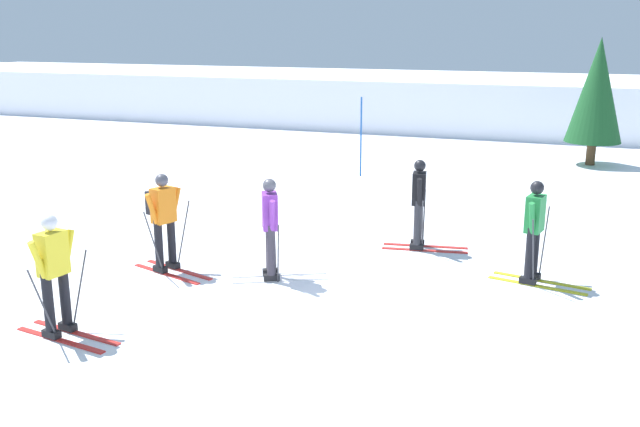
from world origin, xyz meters
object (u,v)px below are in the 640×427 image
object	(u,v)px
skier_yellow	(54,272)
conifer_far_right	(597,91)
skier_black	(419,202)
skier_green	(535,229)
trail_marker_pole	(361,137)
skier_purple	(271,226)
skier_orange	(163,217)

from	to	relation	value
skier_yellow	conifer_far_right	distance (m)	17.19
skier_yellow	conifer_far_right	world-z (taller)	conifer_far_right
conifer_far_right	skier_yellow	bearing A→B (deg)	-113.34
skier_black	skier_green	size ratio (longest dim) A/B	1.00
skier_black	skier_green	xyz separation A→B (m)	(2.17, -1.19, 0.00)
skier_green	trail_marker_pole	size ratio (longest dim) A/B	0.77
skier_green	skier_purple	distance (m)	4.30
skier_green	skier_yellow	bearing A→B (deg)	-143.34
skier_yellow	skier_black	size ratio (longest dim) A/B	1.00
skier_yellow	skier_black	world-z (taller)	same
skier_black	skier_green	distance (m)	2.48
conifer_far_right	skier_green	bearing A→B (deg)	-94.52
skier_yellow	skier_purple	world-z (taller)	same
skier_black	trail_marker_pole	world-z (taller)	trail_marker_pole
skier_green	conifer_far_right	distance (m)	11.46
skier_orange	trail_marker_pole	size ratio (longest dim) A/B	0.77
skier_orange	skier_green	bearing A→B (deg)	14.67
skier_green	skier_purple	size ratio (longest dim) A/B	1.00
skier_purple	skier_black	bearing A→B (deg)	52.43
skier_orange	conifer_far_right	world-z (taller)	conifer_far_right
skier_black	skier_purple	distance (m)	3.16
skier_yellow	conifer_far_right	size ratio (longest dim) A/B	0.45
skier_green	conifer_far_right	xyz separation A→B (m)	(0.90, 11.35, 1.33)
trail_marker_pole	conifer_far_right	xyz separation A→B (m)	(6.08, 4.02, 1.13)
skier_black	conifer_far_right	world-z (taller)	conifer_far_right
skier_yellow	skier_purple	distance (m)	3.56
skier_green	skier_purple	xyz separation A→B (m)	(-4.09, -1.31, -0.00)
skier_yellow	trail_marker_pole	bearing A→B (deg)	86.54
skier_purple	conifer_far_right	distance (m)	13.68
skier_black	skier_orange	xyz separation A→B (m)	(-3.81, -2.76, 0.04)
skier_purple	trail_marker_pole	xyz separation A→B (m)	(-1.09, 8.64, 0.19)
trail_marker_pole	conifer_far_right	bearing A→B (deg)	33.49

